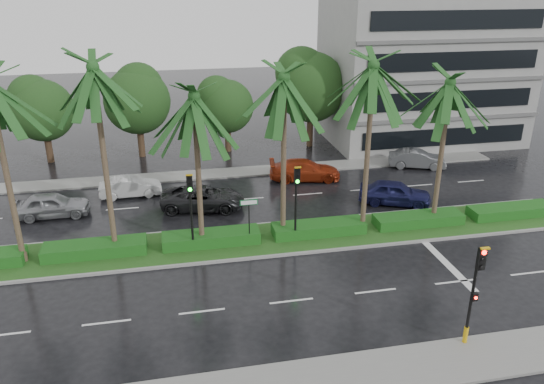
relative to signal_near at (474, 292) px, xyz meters
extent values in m
plane|color=black|center=(-6.00, 9.39, -2.50)|extent=(120.00, 120.00, 0.00)
cube|color=slate|center=(-6.00, -0.81, -2.44)|extent=(40.00, 2.40, 0.12)
cube|color=slate|center=(-6.00, 21.39, -2.44)|extent=(40.00, 2.00, 0.12)
cube|color=gray|center=(-6.00, 10.39, -2.43)|extent=(36.00, 4.00, 0.14)
cube|color=#1E501A|center=(-6.00, 10.39, -2.36)|extent=(35.60, 3.70, 0.02)
cube|color=#194D16|center=(-15.00, 10.39, -2.05)|extent=(5.20, 1.40, 0.60)
cube|color=#194D16|center=(-9.00, 10.39, -2.05)|extent=(5.20, 1.40, 0.60)
cube|color=#194D16|center=(-3.00, 10.39, -2.05)|extent=(5.20, 1.40, 0.60)
cube|color=#194D16|center=(3.00, 10.39, -2.05)|extent=(5.20, 1.40, 0.60)
cube|color=#194D16|center=(9.00, 10.39, -2.05)|extent=(5.20, 1.40, 0.60)
cube|color=silver|center=(-18.00, 4.39, -2.50)|extent=(2.00, 0.12, 0.01)
cube|color=silver|center=(-18.00, 16.39, -2.50)|extent=(2.00, 0.12, 0.01)
cube|color=silver|center=(-14.00, 4.39, -2.50)|extent=(2.00, 0.12, 0.01)
cube|color=silver|center=(-14.00, 16.39, -2.50)|extent=(2.00, 0.12, 0.01)
cube|color=silver|center=(-10.00, 4.39, -2.50)|extent=(2.00, 0.12, 0.01)
cube|color=silver|center=(-10.00, 16.39, -2.50)|extent=(2.00, 0.12, 0.01)
cube|color=silver|center=(-6.00, 4.39, -2.50)|extent=(2.00, 0.12, 0.01)
cube|color=silver|center=(-6.00, 16.39, -2.50)|extent=(2.00, 0.12, 0.01)
cube|color=silver|center=(-2.00, 4.39, -2.50)|extent=(2.00, 0.12, 0.01)
cube|color=silver|center=(-2.00, 16.39, -2.50)|extent=(2.00, 0.12, 0.01)
cube|color=silver|center=(2.00, 4.39, -2.50)|extent=(2.00, 0.12, 0.01)
cube|color=silver|center=(2.00, 16.39, -2.50)|extent=(2.00, 0.12, 0.01)
cube|color=silver|center=(6.00, 4.39, -2.50)|extent=(2.00, 0.12, 0.01)
cube|color=silver|center=(6.00, 16.39, -2.50)|extent=(2.00, 0.12, 0.01)
cube|color=silver|center=(10.00, 16.39, -2.50)|extent=(2.00, 0.12, 0.01)
cube|color=silver|center=(2.50, 6.39, -2.50)|extent=(0.40, 6.00, 0.01)
cylinder|color=#433A27|center=(-18.50, 10.39, 2.16)|extent=(0.28, 0.28, 9.03)
cylinder|color=#433A27|center=(-18.50, 10.39, -2.13)|extent=(0.40, 0.40, 0.44)
cylinder|color=#433A27|center=(-14.00, 10.49, 2.41)|extent=(0.28, 0.28, 9.52)
cylinder|color=#433A27|center=(-14.00, 10.49, -2.13)|extent=(0.40, 0.40, 0.44)
cylinder|color=#433A27|center=(-9.50, 10.29, 1.67)|extent=(0.28, 0.28, 8.05)
cylinder|color=#433A27|center=(-9.50, 10.29, -2.13)|extent=(0.40, 0.40, 0.44)
cylinder|color=#433A27|center=(-5.00, 10.59, 2.01)|extent=(0.28, 0.28, 8.73)
cylinder|color=#433A27|center=(-5.00, 10.59, -2.13)|extent=(0.40, 0.40, 0.44)
cylinder|color=#433A27|center=(-0.50, 10.19, 2.27)|extent=(0.28, 0.28, 9.25)
cylinder|color=#433A27|center=(-0.50, 10.19, -2.13)|extent=(0.40, 0.40, 0.44)
cylinder|color=#433A27|center=(4.00, 10.49, 1.73)|extent=(0.28, 0.28, 8.16)
cylinder|color=#433A27|center=(4.00, 10.49, -2.13)|extent=(0.40, 0.40, 0.44)
cylinder|color=black|center=(0.00, 0.09, -0.68)|extent=(0.12, 0.12, 3.40)
cube|color=black|center=(0.00, -0.09, 1.47)|extent=(0.30, 0.18, 0.90)
cube|color=gold|center=(0.00, -0.21, 1.95)|extent=(0.34, 0.12, 0.06)
cylinder|color=#FF0C05|center=(0.00, -0.19, 1.77)|extent=(0.18, 0.04, 0.18)
cylinder|color=black|center=(0.00, -0.19, 1.47)|extent=(0.18, 0.04, 0.18)
cylinder|color=black|center=(0.00, -0.19, 1.17)|extent=(0.18, 0.04, 0.18)
cylinder|color=gold|center=(0.00, 0.09, -2.03)|extent=(0.18, 0.18, 0.70)
cube|color=black|center=(0.00, -0.07, -0.18)|extent=(0.22, 0.16, 0.32)
cylinder|color=#FF0C05|center=(0.00, -0.16, -0.18)|extent=(0.12, 0.03, 0.12)
cylinder|color=black|center=(-10.00, 9.79, -0.65)|extent=(0.12, 0.12, 3.40)
cube|color=black|center=(-10.00, 9.61, 1.50)|extent=(0.30, 0.18, 0.90)
cube|color=gold|center=(-10.00, 9.49, 1.98)|extent=(0.34, 0.12, 0.06)
cylinder|color=black|center=(-10.00, 9.51, 1.80)|extent=(0.18, 0.04, 0.18)
cylinder|color=black|center=(-10.00, 9.51, 1.50)|extent=(0.18, 0.04, 0.18)
cylinder|color=#0CE519|center=(-10.00, 9.51, 1.20)|extent=(0.18, 0.04, 0.18)
cylinder|color=black|center=(-4.50, 9.79, -0.65)|extent=(0.12, 0.12, 3.40)
cube|color=black|center=(-4.50, 9.61, 1.50)|extent=(0.30, 0.18, 0.90)
cube|color=gold|center=(-4.50, 9.49, 1.98)|extent=(0.34, 0.12, 0.06)
cylinder|color=black|center=(-4.50, 9.51, 1.80)|extent=(0.18, 0.04, 0.18)
cylinder|color=black|center=(-4.50, 9.51, 1.50)|extent=(0.18, 0.04, 0.18)
cylinder|color=#0CE519|center=(-4.50, 9.51, 1.20)|extent=(0.18, 0.04, 0.18)
cylinder|color=black|center=(-7.00, 9.89, -1.05)|extent=(0.06, 0.06, 2.60)
cube|color=#0C5926|center=(-7.00, 9.86, 0.10)|extent=(0.95, 0.04, 0.30)
cube|color=white|center=(-7.00, 9.84, 0.10)|extent=(0.85, 0.01, 0.22)
cylinder|color=#382519|center=(-20.00, 26.89, -1.37)|extent=(0.52, 0.52, 2.28)
sphere|color=#173B16|center=(-20.00, 26.89, 1.59)|extent=(4.68, 4.68, 4.68)
sphere|color=#173B16|center=(-20.00, 27.19, 2.50)|extent=(3.51, 3.51, 3.51)
cylinder|color=#382519|center=(-13.00, 26.89, -1.26)|extent=(0.52, 0.52, 2.50)
sphere|color=#173B16|center=(-13.00, 26.89, 1.99)|extent=(5.14, 5.14, 5.14)
sphere|color=#173B16|center=(-13.00, 27.19, 2.99)|extent=(3.85, 3.85, 3.85)
cylinder|color=#382519|center=(-6.00, 26.89, -1.46)|extent=(0.52, 0.52, 2.09)
sphere|color=#173B16|center=(-6.00, 26.89, 1.26)|extent=(4.30, 4.30, 4.30)
sphere|color=#173B16|center=(-6.00, 27.19, 2.09)|extent=(3.22, 3.22, 3.22)
cylinder|color=#382519|center=(1.00, 26.89, -1.11)|extent=(0.52, 0.52, 2.80)
sphere|color=#173B16|center=(1.00, 26.89, 2.53)|extent=(5.75, 5.75, 5.75)
sphere|color=#173B16|center=(1.00, 27.19, 3.65)|extent=(4.32, 4.32, 4.32)
cylinder|color=#382519|center=(8.00, 26.89, -1.20)|extent=(0.52, 0.52, 2.61)
sphere|color=#173B16|center=(8.00, 26.89, 2.20)|extent=(5.38, 5.38, 5.38)
sphere|color=#173B16|center=(8.00, 27.19, 3.25)|extent=(4.03, 4.03, 4.03)
cube|color=gray|center=(11.00, 27.39, 3.50)|extent=(16.00, 10.00, 12.00)
imported|color=gray|center=(-18.04, 16.08, -1.76)|extent=(1.82, 4.41, 1.49)
imported|color=#B3B3B3|center=(-13.54, 18.42, -1.85)|extent=(1.63, 4.06, 1.31)
imported|color=black|center=(-9.04, 15.43, -1.79)|extent=(3.21, 5.48, 1.43)
imported|color=maroon|center=(-1.50, 19.09, -1.78)|extent=(2.79, 5.27, 1.45)
imported|color=#191A4B|center=(3.00, 13.74, -1.74)|extent=(3.42, 4.83, 1.53)
imported|color=#57595C|center=(7.50, 19.89, -1.81)|extent=(2.76, 4.43, 1.38)
camera|label=1|loc=(-10.89, -15.17, 11.02)|focal=35.00mm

